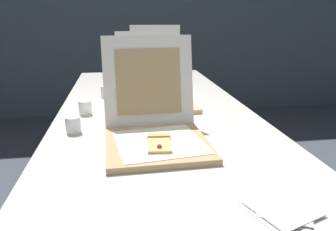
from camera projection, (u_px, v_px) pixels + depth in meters
wall_back at (131, 3)px, 3.69m from camera, size 10.00×0.10×2.60m
table at (158, 125)px, 1.48m from camera, size 0.92×2.41×0.74m
pizza_box_front at (155, 129)px, 1.16m from camera, size 0.37×0.45×0.37m
pizza_box_middle at (155, 94)px, 1.67m from camera, size 0.39×0.50×0.35m
pizza_box_back at (156, 75)px, 2.18m from camera, size 0.39×0.45×0.37m
cup_white_near_center at (73, 125)px, 1.26m from camera, size 0.06×0.06×0.06m
cup_white_far at (106, 92)px, 1.80m from camera, size 0.06×0.06×0.06m
cup_white_mid at (85, 108)px, 1.49m from camera, size 0.06×0.06×0.06m
napkin_pile at (281, 209)px, 0.77m from camera, size 0.18×0.18×0.01m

